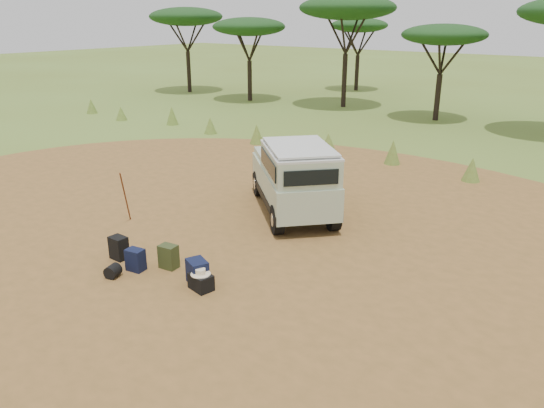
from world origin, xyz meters
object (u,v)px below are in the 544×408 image
Objects in this scene: safari_vehicle at (294,179)px; backpack_black at (119,248)px; backpack_olive at (169,257)px; duffel_navy at (197,272)px; backpack_navy at (136,260)px; walking_staff at (125,197)px; hard_case at (201,282)px.

safari_vehicle reaches higher than backpack_black.
safari_vehicle is 7.87× the size of backpack_olive.
duffel_navy is (1.00, -0.13, -0.01)m from backpack_olive.
safari_vehicle is 5.03m from backpack_navy.
backpack_black is 1.03× the size of duffel_navy.
safari_vehicle is 4.48m from walking_staff.
backpack_black is 2.47m from hard_case.
backpack_black is (1.62, -1.49, -0.46)m from walking_staff.
backpack_navy is at bearing -141.10° from backpack_olive.
hard_case is at bearing -20.40° from backpack_olive.
hard_case is at bearing -1.61° from backpack_navy.
backpack_black is at bearing -63.91° from safari_vehicle.
backpack_navy reaches higher than hard_case.
backpack_navy is at bearing -55.06° from safari_vehicle.
backpack_olive is 1.27m from hard_case.
safari_vehicle is at bearing 79.53° from backpack_olive.
backpack_black is 2.24m from duffel_navy.
walking_staff is 3.25× the size of hard_case.
backpack_olive is (2.85, -1.13, -0.46)m from walking_staff.
backpack_olive reaches higher than hard_case.
backpack_olive is at bearing 37.39° from backpack_navy.
backpack_navy is (2.38, -1.64, -0.48)m from walking_staff.
backpack_black is at bearing -167.09° from hard_case.
backpack_olive is at bearing 178.38° from hard_case.
hard_case is (2.46, 0.10, -0.10)m from backpack_black.
backpack_navy is 1.73m from hard_case.
duffel_navy is 1.09× the size of hard_case.
safari_vehicle is 8.52× the size of backpack_navy.
safari_vehicle is at bearing 113.32° from hard_case.
walking_staff is 2.93m from backpack_navy.
safari_vehicle is 8.09× the size of duffel_navy.
walking_staff is at bearing -90.13° from safari_vehicle.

